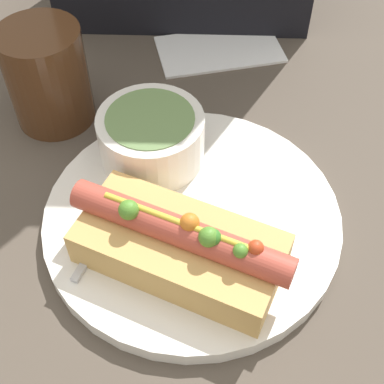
{
  "coord_description": "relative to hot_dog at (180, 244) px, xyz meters",
  "views": [
    {
      "loc": [
        0.01,
        -0.28,
        0.38
      ],
      "look_at": [
        0.0,
        0.0,
        0.04
      ],
      "focal_mm": 50.0,
      "sensor_mm": 36.0,
      "label": 1
    }
  ],
  "objects": [
    {
      "name": "hot_dog",
      "position": [
        0.0,
        0.0,
        0.0
      ],
      "size": [
        0.18,
        0.13,
        0.06
      ],
      "rotation": [
        0.0,
        0.0,
        -0.39
      ],
      "color": "tan",
      "rests_on": "dinner_plate"
    },
    {
      "name": "napkin",
      "position": [
        0.03,
        0.3,
        -0.03
      ],
      "size": [
        0.16,
        0.11,
        0.01
      ],
      "rotation": [
        0.0,
        0.0,
        0.25
      ],
      "color": "white",
      "rests_on": "ground_plane"
    },
    {
      "name": "drinking_glass",
      "position": [
        -0.14,
        0.18,
        0.01
      ],
      "size": [
        0.08,
        0.08,
        0.1
      ],
      "color": "#4C2D19",
      "rests_on": "ground_plane"
    },
    {
      "name": "soup_bowl",
      "position": [
        -0.03,
        0.11,
        0.0
      ],
      "size": [
        0.1,
        0.1,
        0.05
      ],
      "color": "silver",
      "rests_on": "dinner_plate"
    },
    {
      "name": "dinner_plate",
      "position": [
        0.01,
        0.05,
        -0.03
      ],
      "size": [
        0.26,
        0.26,
        0.02
      ],
      "color": "white",
      "rests_on": "ground_plane"
    },
    {
      "name": "ground_plane",
      "position": [
        0.01,
        0.05,
        -0.04
      ],
      "size": [
        4.0,
        4.0,
        0.0
      ],
      "primitive_type": "plane",
      "color": "#4C4238"
    },
    {
      "name": "spoon",
      "position": [
        -0.05,
        0.08,
        -0.02
      ],
      "size": [
        0.06,
        0.15,
        0.01
      ],
      "rotation": [
        0.0,
        0.0,
        1.23
      ],
      "color": "#B7B7BC",
      "rests_on": "dinner_plate"
    }
  ]
}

